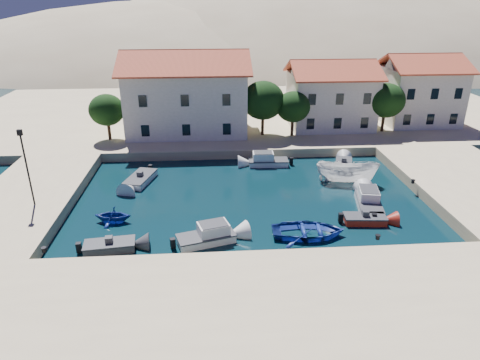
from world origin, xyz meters
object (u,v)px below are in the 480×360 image
object	(u,v)px
building_right	(420,88)
cabin_cruiser_east	(369,202)
building_left	(187,91)
rowboat_south	(308,236)
cabin_cruiser_south	(206,236)
building_mid	(331,93)
lamppost	(26,161)
boat_east	(346,182)

from	to	relation	value
building_right	cabin_cruiser_east	distance (m)	27.03
building_left	rowboat_south	distance (m)	27.25
building_left	cabin_cruiser_south	bearing A→B (deg)	-84.95
building_left	building_mid	distance (m)	18.04
building_right	rowboat_south	size ratio (longest dim) A/B	1.75
cabin_cruiser_south	lamppost	bearing A→B (deg)	143.21
building_left	rowboat_south	world-z (taller)	building_left
building_right	building_mid	bearing A→B (deg)	-175.24
building_left	building_mid	xyz separation A→B (m)	(18.00, 1.00, -0.71)
building_mid	boat_east	size ratio (longest dim) A/B	1.80
building_left	lamppost	distance (m)	23.10
cabin_cruiser_south	cabin_cruiser_east	world-z (taller)	same
cabin_cruiser_south	rowboat_south	world-z (taller)	cabin_cruiser_south
building_mid	boat_east	xyz separation A→B (m)	(-2.41, -16.10, -5.22)
building_mid	building_right	xyz separation A→B (m)	(12.00, 1.00, 0.25)
cabin_cruiser_south	boat_east	size ratio (longest dim) A/B	0.77
building_mid	cabin_cruiser_east	bearing A→B (deg)	-95.69
building_right	rowboat_south	bearing A→B (deg)	-127.11
building_mid	boat_east	distance (m)	17.10
building_mid	building_right	world-z (taller)	building_right
building_mid	cabin_cruiser_east	size ratio (longest dim) A/B	2.16
building_right	cabin_cruiser_south	distance (m)	39.14
building_left	rowboat_south	bearing A→B (deg)	-68.44
building_mid	cabin_cruiser_south	world-z (taller)	building_mid
building_mid	cabin_cruiser_south	distance (m)	30.87
boat_east	rowboat_south	bearing A→B (deg)	162.89
building_mid	building_right	distance (m)	12.04
cabin_cruiser_east	building_left	bearing A→B (deg)	49.11
building_left	lamppost	bearing A→B (deg)	-119.90
boat_east	building_mid	bearing A→B (deg)	5.50
building_mid	rowboat_south	world-z (taller)	building_mid
boat_east	building_right	bearing A→B (deg)	-26.11
building_left	lamppost	size ratio (longest dim) A/B	2.36
cabin_cruiser_south	rowboat_south	bearing A→B (deg)	-13.52
building_left	building_right	size ratio (longest dim) A/B	1.56
building_mid	rowboat_south	size ratio (longest dim) A/B	1.95
building_mid	cabin_cruiser_east	world-z (taller)	building_mid
cabin_cruiser_south	boat_east	distance (m)	16.71
building_right	boat_east	distance (m)	23.02
rowboat_south	building_mid	bearing A→B (deg)	-14.16
building_left	cabin_cruiser_south	size ratio (longest dim) A/B	3.30
cabin_cruiser_south	boat_east	world-z (taller)	cabin_cruiser_south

